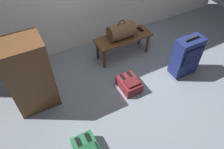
{
  "coord_description": "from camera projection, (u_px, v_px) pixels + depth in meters",
  "views": [
    {
      "loc": [
        -1.35,
        -1.64,
        2.6
      ],
      "look_at": [
        -0.29,
        0.35,
        0.25
      ],
      "focal_mm": 34.11,
      "sensor_mm": 36.0,
      "label": 1
    }
  ],
  "objects": [
    {
      "name": "ground_plane",
      "position": [
        139.0,
        94.0,
        3.31
      ],
      "size": [
        6.6,
        6.6,
        0.0
      ],
      "primitive_type": "plane",
      "color": "slate"
    },
    {
      "name": "bench",
      "position": [
        123.0,
        40.0,
        3.7
      ],
      "size": [
        1.0,
        0.36,
        0.41
      ],
      "color": "brown",
      "rests_on": "ground"
    },
    {
      "name": "duffel_bag_brown",
      "position": [
        121.0,
        31.0,
        3.54
      ],
      "size": [
        0.44,
        0.26,
        0.34
      ],
      "color": "brown",
      "rests_on": "bench"
    },
    {
      "name": "cell_phone",
      "position": [
        140.0,
        29.0,
        3.8
      ],
      "size": [
        0.07,
        0.14,
        0.01
      ],
      "color": "black",
      "rests_on": "bench"
    },
    {
      "name": "suitcase_upright_navy",
      "position": [
        186.0,
        56.0,
        3.36
      ],
      "size": [
        0.44,
        0.25,
        0.73
      ],
      "color": "navy",
      "rests_on": "ground"
    },
    {
      "name": "backpack_maroon",
      "position": [
        129.0,
        84.0,
        3.33
      ],
      "size": [
        0.28,
        0.38,
        0.21
      ],
      "color": "maroon",
      "rests_on": "ground"
    },
    {
      "name": "side_cabinet",
      "position": [
        29.0,
        76.0,
        2.83
      ],
      "size": [
        0.56,
        0.44,
        1.1
      ],
      "color": "brown",
      "rests_on": "ground"
    }
  ]
}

